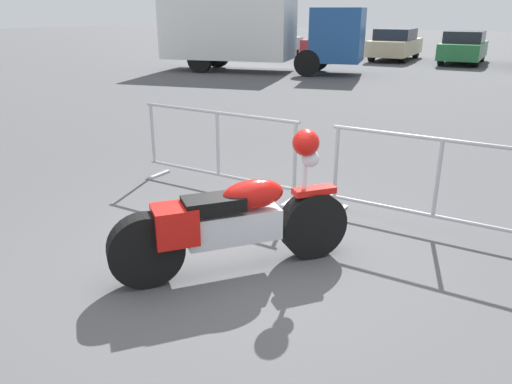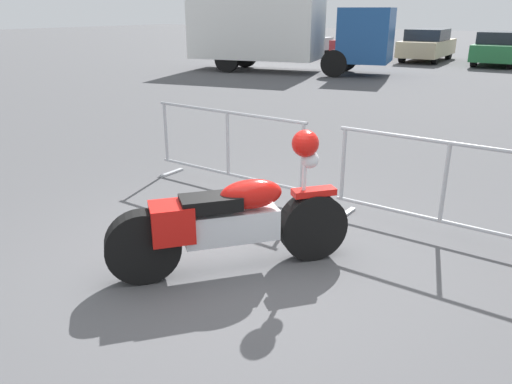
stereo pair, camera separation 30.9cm
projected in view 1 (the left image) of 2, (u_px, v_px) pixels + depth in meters
The scene contains 9 objects.
ground_plane at pixel (250, 264), 4.82m from camera, with size 120.00×120.00×0.00m, color #4C4C4F.
motorcycle at pixel (234, 221), 4.57m from camera, with size 1.59×1.89×1.29m.
crowd_barrier_near at pixel (218, 149), 6.67m from camera, with size 2.41×0.46×1.07m.
crowd_barrier_far at pixel (437, 185), 5.31m from camera, with size 2.41×0.46×1.07m.
box_truck at pixel (250, 28), 19.28m from camera, with size 8.01×4.04×2.98m.
parked_car_silver at pixel (274, 42), 26.41m from camera, with size 1.80×4.03×1.34m.
parked_car_maroon at pixel (332, 43), 25.17m from camera, with size 1.92×4.30×1.43m.
parked_car_tan at pixel (395, 44), 23.97m from camera, with size 1.96×4.39×1.46m.
parked_car_green at pixel (464, 47), 22.41m from camera, with size 1.90×4.26×1.42m.
Camera 1 is at (2.23, -3.65, 2.31)m, focal length 35.00 mm.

